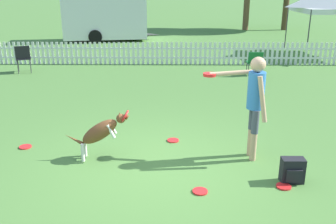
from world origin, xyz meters
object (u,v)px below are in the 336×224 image
at_px(equipment_trailer, 105,17).
at_px(leaping_dog, 101,131).
at_px(frisbee_near_dog, 200,191).
at_px(folding_chair_center, 23,56).
at_px(frisbee_far_scatter, 25,147).
at_px(backpack_on_grass, 292,171).
at_px(frisbee_midfield, 284,186).
at_px(handler_person, 254,96).
at_px(frisbee_near_handler, 173,140).
at_px(folding_chair_blue_left, 255,61).

bearing_deg(equipment_trailer, leaping_dog, -90.57).
relative_size(frisbee_near_dog, folding_chair_center, 0.24).
relative_size(leaping_dog, frisbee_far_scatter, 4.99).
bearing_deg(leaping_dog, frisbee_near_dog, 54.31).
bearing_deg(backpack_on_grass, frisbee_near_dog, -167.35).
xyz_separation_m(frisbee_near_dog, frisbee_midfield, (1.25, 0.15, 0.00)).
xyz_separation_m(frisbee_near_dog, backpack_on_grass, (1.41, 0.32, 0.18)).
height_order(frisbee_far_scatter, equipment_trailer, equipment_trailer).
bearing_deg(equipment_trailer, frisbee_far_scatter, -96.40).
bearing_deg(frisbee_near_dog, backpack_on_grass, 12.65).
distance_m(frisbee_midfield, backpack_on_grass, 0.29).
height_order(leaping_dog, frisbee_midfield, leaping_dog).
height_order(frisbee_near_dog, folding_chair_center, folding_chair_center).
relative_size(leaping_dog, equipment_trailer, 0.22).
bearing_deg(handler_person, folding_chair_center, 42.90).
bearing_deg(handler_person, backpack_on_grass, -152.25).
height_order(leaping_dog, backpack_on_grass, leaping_dog).
bearing_deg(frisbee_near_dog, frisbee_far_scatter, 153.90).
distance_m(leaping_dog, backpack_on_grass, 3.13).
height_order(handler_person, equipment_trailer, equipment_trailer).
bearing_deg(leaping_dog, folding_chair_center, -151.39).
height_order(frisbee_midfield, frisbee_far_scatter, same).
height_order(frisbee_near_handler, frisbee_near_dog, same).
bearing_deg(folding_chair_blue_left, frisbee_near_handler, 66.80).
relative_size(handler_person, leaping_dog, 1.59).
distance_m(folding_chair_blue_left, equipment_trailer, 10.18).
bearing_deg(handler_person, frisbee_near_handler, 60.64).
distance_m(frisbee_near_handler, frisbee_far_scatter, 2.74).
height_order(frisbee_midfield, equipment_trailer, equipment_trailer).
height_order(frisbee_near_dog, frisbee_far_scatter, same).
bearing_deg(frisbee_near_handler, equipment_trailer, 104.85).
height_order(handler_person, folding_chair_blue_left, handler_person).
xyz_separation_m(frisbee_near_handler, frisbee_midfield, (1.64, -1.71, 0.00)).
height_order(frisbee_near_dog, folding_chair_blue_left, folding_chair_blue_left).
bearing_deg(frisbee_near_handler, leaping_dog, -147.61).
bearing_deg(frisbee_far_scatter, backpack_on_grass, -14.98).
distance_m(handler_person, leaping_dog, 2.61).
xyz_separation_m(handler_person, folding_chair_center, (-6.35, 6.46, -0.55)).
bearing_deg(frisbee_midfield, frisbee_near_handler, 133.84).
xyz_separation_m(folding_chair_blue_left, folding_chair_center, (-7.71, 0.20, 0.10)).
relative_size(leaping_dog, folding_chair_blue_left, 1.41).
distance_m(folding_chair_center, equipment_trailer, 7.94).
height_order(handler_person, leaping_dog, handler_person).
bearing_deg(folding_chair_center, leaping_dog, 100.34).
distance_m(handler_person, frisbee_midfield, 1.53).
xyz_separation_m(frisbee_near_dog, frisbee_far_scatter, (-3.12, 1.53, 0.00)).
height_order(frisbee_midfield, backpack_on_grass, backpack_on_grass).
relative_size(backpack_on_grass, equipment_trailer, 0.07).
distance_m(handler_person, frisbee_near_handler, 1.85).
relative_size(frisbee_far_scatter, folding_chair_center, 0.24).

